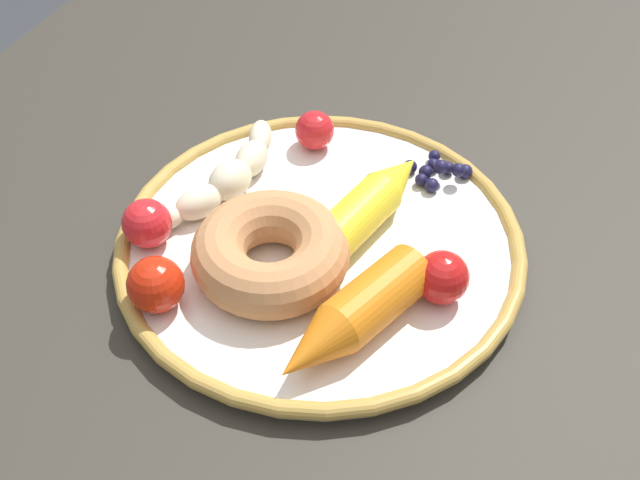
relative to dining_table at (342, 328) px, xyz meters
name	(u,v)px	position (x,y,z in m)	size (l,w,h in m)	color
dining_table	(342,328)	(0.00, 0.00, 0.00)	(1.29, 0.86, 0.72)	#332F27
plate	(320,243)	(0.01, 0.02, 0.09)	(0.31, 0.31, 0.02)	white
banana	(224,179)	(0.03, 0.11, 0.10)	(0.16, 0.07, 0.03)	beige
carrot_orange	(351,318)	(-0.07, -0.03, 0.11)	(0.13, 0.08, 0.04)	orange
carrot_yellow	(373,200)	(0.05, -0.01, 0.11)	(0.12, 0.07, 0.03)	yellow
donut	(270,252)	(-0.03, 0.04, 0.11)	(0.11, 0.11, 0.04)	#BD7E4D
blueberry_pile	(437,171)	(0.11, -0.04, 0.10)	(0.05, 0.06, 0.02)	#191638
tomato_near	(315,130)	(0.11, 0.07, 0.10)	(0.03, 0.03, 0.03)	red
tomato_mid	(156,285)	(-0.09, 0.10, 0.11)	(0.04, 0.04, 0.04)	red
tomato_far	(442,277)	(-0.01, -0.07, 0.11)	(0.04, 0.04, 0.04)	red
tomato_extra	(147,223)	(-0.04, 0.14, 0.11)	(0.04, 0.04, 0.04)	red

